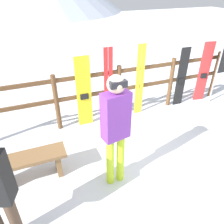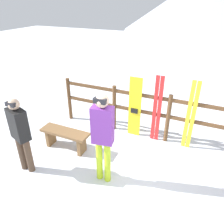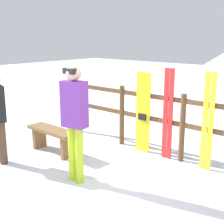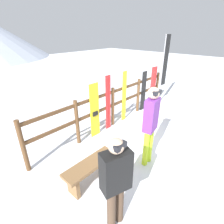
{
  "view_description": "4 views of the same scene",
  "coord_description": "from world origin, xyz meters",
  "px_view_note": "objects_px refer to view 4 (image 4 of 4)",
  "views": [
    {
      "loc": [
        -1.8,
        -2.31,
        2.81
      ],
      "look_at": [
        -0.55,
        0.81,
        0.77
      ],
      "focal_mm": 35.0,
      "sensor_mm": 36.0,
      "label": 1
    },
    {
      "loc": [
        0.63,
        -2.9,
        3.2
      ],
      "look_at": [
        -1.03,
        0.81,
        1.05
      ],
      "focal_mm": 35.0,
      "sensor_mm": 36.0,
      "label": 2
    },
    {
      "loc": [
        2.58,
        -3.06,
        2.23
      ],
      "look_at": [
        -0.91,
        0.9,
        0.93
      ],
      "focal_mm": 50.0,
      "sensor_mm": 36.0,
      "label": 3
    },
    {
      "loc": [
        -3.76,
        -1.58,
        2.81
      ],
      "look_at": [
        -0.93,
        0.97,
        1.02
      ],
      "focal_mm": 28.0,
      "sensor_mm": 36.0,
      "label": 4
    }
  ],
  "objects_px": {
    "bench": "(91,168)",
    "person_black": "(116,180)",
    "person_purple": "(151,121)",
    "snowboard_red": "(153,86)",
    "ski_pair_red": "(108,103)",
    "snowboard_black_stripe": "(143,91)",
    "rental_flag": "(164,65)",
    "snowboard_yellow": "(95,111)",
    "ski_pair_yellow": "(124,97)"
  },
  "relations": [
    {
      "from": "person_purple",
      "to": "snowboard_red",
      "type": "distance_m",
      "value": 3.63
    },
    {
      "from": "person_purple",
      "to": "ski_pair_red",
      "type": "xyz_separation_m",
      "value": [
        0.56,
        1.75,
        -0.26
      ]
    },
    {
      "from": "person_black",
      "to": "rental_flag",
      "type": "height_order",
      "value": "rental_flag"
    },
    {
      "from": "person_purple",
      "to": "ski_pair_red",
      "type": "height_order",
      "value": "person_purple"
    },
    {
      "from": "ski_pair_red",
      "to": "snowboard_black_stripe",
      "type": "bearing_deg",
      "value": -0.1
    },
    {
      "from": "rental_flag",
      "to": "person_purple",
      "type": "bearing_deg",
      "value": -156.34
    },
    {
      "from": "person_purple",
      "to": "ski_pair_red",
      "type": "relative_size",
      "value": 1.09
    },
    {
      "from": "person_purple",
      "to": "rental_flag",
      "type": "relative_size",
      "value": 0.68
    },
    {
      "from": "person_black",
      "to": "snowboard_red",
      "type": "bearing_deg",
      "value": 24.33
    },
    {
      "from": "ski_pair_red",
      "to": "snowboard_black_stripe",
      "type": "height_order",
      "value": "ski_pair_red"
    },
    {
      "from": "person_purple",
      "to": "snowboard_red",
      "type": "xyz_separation_m",
      "value": [
        3.17,
        1.75,
        -0.32
      ]
    },
    {
      "from": "ski_pair_yellow",
      "to": "snowboard_red",
      "type": "xyz_separation_m",
      "value": [
        1.84,
        -0.0,
        -0.07
      ]
    },
    {
      "from": "ski_pair_red",
      "to": "ski_pair_yellow",
      "type": "xyz_separation_m",
      "value": [
        0.76,
        -0.0,
        -0.0
      ]
    },
    {
      "from": "person_black",
      "to": "snowboard_yellow",
      "type": "xyz_separation_m",
      "value": [
        1.58,
        2.14,
        -0.16
      ]
    },
    {
      "from": "bench",
      "to": "snowboard_yellow",
      "type": "bearing_deg",
      "value": 44.08
    },
    {
      "from": "snowboard_red",
      "to": "person_purple",
      "type": "bearing_deg",
      "value": -151.17
    },
    {
      "from": "person_purple",
      "to": "snowboard_yellow",
      "type": "bearing_deg",
      "value": 89.55
    },
    {
      "from": "person_black",
      "to": "rental_flag",
      "type": "relative_size",
      "value": 0.6
    },
    {
      "from": "person_black",
      "to": "ski_pair_yellow",
      "type": "relative_size",
      "value": 0.96
    },
    {
      "from": "person_black",
      "to": "snowboard_black_stripe",
      "type": "distance_m",
      "value": 4.59
    },
    {
      "from": "bench",
      "to": "snowboard_red",
      "type": "height_order",
      "value": "snowboard_red"
    },
    {
      "from": "person_black",
      "to": "snowboard_yellow",
      "type": "height_order",
      "value": "person_black"
    },
    {
      "from": "snowboard_yellow",
      "to": "ski_pair_red",
      "type": "height_order",
      "value": "ski_pair_red"
    },
    {
      "from": "snowboard_yellow",
      "to": "snowboard_black_stripe",
      "type": "xyz_separation_m",
      "value": [
        2.48,
        -0.0,
        -0.04
      ]
    },
    {
      "from": "person_black",
      "to": "ski_pair_yellow",
      "type": "distance_m",
      "value": 3.6
    },
    {
      "from": "snowboard_red",
      "to": "rental_flag",
      "type": "distance_m",
      "value": 0.92
    },
    {
      "from": "ski_pair_yellow",
      "to": "rental_flag",
      "type": "xyz_separation_m",
      "value": [
        2.18,
        -0.21,
        0.76
      ]
    },
    {
      "from": "bench",
      "to": "person_black",
      "type": "height_order",
      "value": "person_black"
    },
    {
      "from": "person_purple",
      "to": "rental_flag",
      "type": "distance_m",
      "value": 3.87
    },
    {
      "from": "person_purple",
      "to": "snowboard_black_stripe",
      "type": "bearing_deg",
      "value": 35.03
    },
    {
      "from": "person_black",
      "to": "snowboard_red",
      "type": "height_order",
      "value": "person_black"
    },
    {
      "from": "snowboard_red",
      "to": "rental_flag",
      "type": "relative_size",
      "value": 0.58
    },
    {
      "from": "person_purple",
      "to": "rental_flag",
      "type": "height_order",
      "value": "rental_flag"
    },
    {
      "from": "snowboard_red",
      "to": "person_black",
      "type": "bearing_deg",
      "value": -155.67
    },
    {
      "from": "snowboard_yellow",
      "to": "rental_flag",
      "type": "distance_m",
      "value": 3.6
    },
    {
      "from": "ski_pair_red",
      "to": "snowboard_black_stripe",
      "type": "xyz_separation_m",
      "value": [
        1.93,
        -0.0,
        -0.1
      ]
    },
    {
      "from": "person_black",
      "to": "snowboard_black_stripe",
      "type": "xyz_separation_m",
      "value": [
        4.05,
        2.14,
        -0.2
      ]
    },
    {
      "from": "person_black",
      "to": "ski_pair_red",
      "type": "height_order",
      "value": "ski_pair_red"
    },
    {
      "from": "snowboard_yellow",
      "to": "ski_pair_yellow",
      "type": "height_order",
      "value": "ski_pair_yellow"
    },
    {
      "from": "ski_pair_red",
      "to": "rental_flag",
      "type": "bearing_deg",
      "value": -4.09
    },
    {
      "from": "snowboard_black_stripe",
      "to": "snowboard_red",
      "type": "relative_size",
      "value": 0.96
    },
    {
      "from": "snowboard_black_stripe",
      "to": "rental_flag",
      "type": "relative_size",
      "value": 0.55
    },
    {
      "from": "bench",
      "to": "rental_flag",
      "type": "relative_size",
      "value": 0.43
    },
    {
      "from": "bench",
      "to": "snowboard_black_stripe",
      "type": "height_order",
      "value": "snowboard_black_stripe"
    },
    {
      "from": "person_black",
      "to": "person_purple",
      "type": "distance_m",
      "value": 1.62
    },
    {
      "from": "ski_pair_yellow",
      "to": "snowboard_black_stripe",
      "type": "bearing_deg",
      "value": -0.17
    },
    {
      "from": "bench",
      "to": "ski_pair_yellow",
      "type": "distance_m",
      "value": 2.89
    },
    {
      "from": "ski_pair_red",
      "to": "snowboard_black_stripe",
      "type": "relative_size",
      "value": 1.13
    },
    {
      "from": "snowboard_black_stripe",
      "to": "rental_flag",
      "type": "distance_m",
      "value": 1.35
    },
    {
      "from": "bench",
      "to": "person_black",
      "type": "distance_m",
      "value": 1.14
    }
  ]
}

